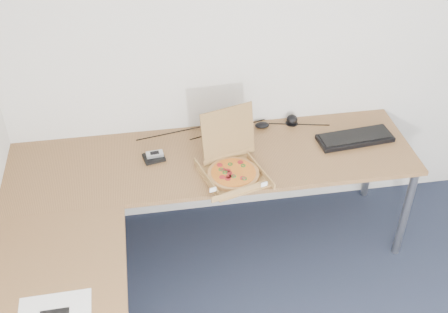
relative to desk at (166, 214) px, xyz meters
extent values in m
cube|color=brown|center=(0.32, 0.43, 0.01)|extent=(2.50, 0.70, 0.03)
cylinder|color=gray|center=(1.52, 0.73, -0.35)|extent=(0.05, 0.05, 0.70)
cube|color=#A67A43|center=(0.42, 0.22, 0.03)|extent=(0.34, 0.34, 0.01)
cube|color=#A67A43|center=(0.42, 0.41, 0.21)|extent=(0.34, 0.07, 0.33)
cylinder|color=#C68748|center=(0.42, 0.22, 0.05)|extent=(0.30, 0.30, 0.02)
cylinder|color=#B4200A|center=(0.42, 0.22, 0.07)|extent=(0.26, 0.26, 0.00)
cylinder|color=white|center=(0.48, 0.67, 0.08)|extent=(0.06, 0.06, 0.11)
cube|color=black|center=(1.25, 0.46, 0.04)|extent=(0.49, 0.22, 0.03)
ellipsoid|color=black|center=(0.69, 0.69, 0.05)|extent=(0.10, 0.07, 0.03)
cube|color=black|center=(-0.03, 0.47, 0.04)|extent=(0.14, 0.13, 0.02)
cube|color=#B2B5BA|center=(-0.03, 0.47, 0.06)|extent=(0.11, 0.06, 0.02)
cube|color=white|center=(-0.55, -0.61, 0.03)|extent=(0.33, 0.24, 0.00)
ellipsoid|color=black|center=(0.90, 0.71, 0.06)|extent=(0.08, 0.08, 0.07)
camera|label=1|loc=(-0.05, -2.31, 2.15)|focal=45.39mm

